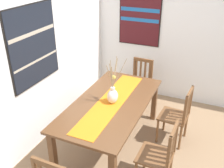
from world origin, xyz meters
TOP-DOWN VIEW (x-y plane):
  - ground_plane at (0.00, 0.00)m, footprint 6.40×6.40m
  - wall_back at (0.00, 1.86)m, footprint 6.40×0.12m
  - wall_side at (1.86, 0.00)m, footprint 0.12×6.40m
  - dining_table at (-0.04, 0.75)m, footprint 1.99×1.01m
  - table_runner at (-0.04, 0.75)m, footprint 1.83×0.36m
  - centerpiece_vase at (-0.05, 0.72)m, footprint 0.31×0.24m
  - chair_0 at (0.43, -0.16)m, footprint 0.45×0.45m
  - chair_1 at (-0.54, -0.14)m, footprint 0.43×0.43m
  - chair_2 at (1.32, 0.74)m, footprint 0.44×0.44m
  - painting_on_back_wall at (-0.32, 1.79)m, footprint 0.98×0.05m
  - painting_on_side_wall at (1.79, 0.96)m, footprint 0.05×0.83m

SIDE VIEW (x-z plane):
  - ground_plane at x=0.00m, z-range -0.03..0.00m
  - chair_2 at x=1.32m, z-range 0.03..0.92m
  - chair_0 at x=0.43m, z-range 0.02..0.96m
  - chair_1 at x=-0.54m, z-range 0.02..0.96m
  - dining_table at x=-0.04m, z-range 0.28..1.04m
  - table_runner at x=-0.04m, z-range 0.76..0.76m
  - centerpiece_vase at x=-0.05m, z-range 0.54..1.24m
  - wall_back at x=0.00m, z-range 0.00..2.70m
  - wall_side at x=1.86m, z-range 0.00..2.70m
  - painting_on_back_wall at x=-0.32m, z-range 1.01..2.12m
  - painting_on_side_wall at x=1.79m, z-range 1.05..2.14m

